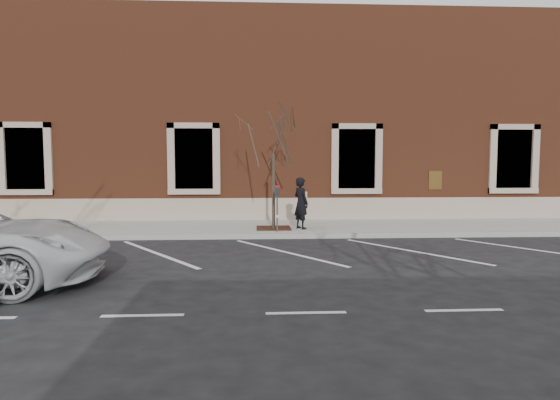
{
  "coord_description": "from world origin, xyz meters",
  "views": [
    {
      "loc": [
        -0.73,
        -13.76,
        2.22
      ],
      "look_at": [
        0.0,
        0.6,
        1.1
      ],
      "focal_mm": 30.0,
      "sensor_mm": 36.0,
      "label": 1
    }
  ],
  "objects": [
    {
      "name": "curb_near",
      "position": [
        0.0,
        -0.05,
        0.07
      ],
      "size": [
        40.0,
        0.12,
        0.15
      ],
      "primitive_type": "cube",
      "color": "#9E9E99",
      "rests_on": "ground"
    },
    {
      "name": "parking_stripes",
      "position": [
        0.0,
        -2.2,
        0.0
      ],
      "size": [
        28.0,
        4.4,
        0.01
      ],
      "primitive_type": null,
      "color": "silver",
      "rests_on": "ground"
    },
    {
      "name": "sapling",
      "position": [
        -0.18,
        1.06,
        3.17
      ],
      "size": [
        2.59,
        2.59,
        4.32
      ],
      "color": "#423528",
      "rests_on": "sidewalk_near"
    },
    {
      "name": "sidewalk_near",
      "position": [
        0.0,
        1.75,
        0.07
      ],
      "size": [
        40.0,
        3.5,
        0.15
      ],
      "primitive_type": "cube",
      "color": "#B2B1A7",
      "rests_on": "ground"
    },
    {
      "name": "man",
      "position": [
        0.68,
        0.95,
        0.97
      ],
      "size": [
        0.65,
        0.71,
        1.64
      ],
      "primitive_type": "imported",
      "rotation": [
        0.0,
        0.0,
        2.15
      ],
      "color": "black",
      "rests_on": "sidewalk_near"
    },
    {
      "name": "parking_meter",
      "position": [
        -0.1,
        0.33,
        1.13
      ],
      "size": [
        0.13,
        0.1,
        1.41
      ],
      "rotation": [
        0.0,
        0.0,
        0.29
      ],
      "color": "#595B60",
      "rests_on": "sidewalk_near"
    },
    {
      "name": "tree_grate",
      "position": [
        -0.18,
        1.06,
        0.16
      ],
      "size": [
        1.09,
        1.09,
        0.03
      ],
      "primitive_type": "cube",
      "color": "#432215",
      "rests_on": "sidewalk_near"
    },
    {
      "name": "building_civic",
      "position": [
        0.0,
        7.74,
        4.0
      ],
      "size": [
        40.0,
        8.62,
        8.0
      ],
      "color": "brown",
      "rests_on": "ground"
    },
    {
      "name": "ground",
      "position": [
        0.0,
        0.0,
        0.0
      ],
      "size": [
        120.0,
        120.0,
        0.0
      ],
      "primitive_type": "plane",
      "color": "#28282B",
      "rests_on": "ground"
    }
  ]
}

